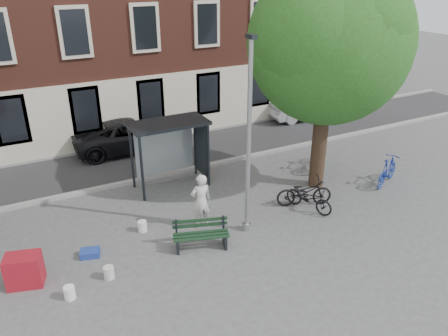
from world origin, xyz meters
name	(u,v)px	position (x,y,z in m)	size (l,w,h in m)	color
ground	(246,229)	(0.00, 0.00, 0.00)	(90.00, 90.00, 0.00)	#4C4C4F
road	(168,155)	(0.00, 7.00, 0.01)	(40.00, 4.00, 0.01)	#28282B
curb_near	(185,170)	(0.00, 5.00, 0.06)	(40.00, 0.25, 0.12)	gray
curb_far	(153,139)	(0.00, 9.00, 0.06)	(40.00, 0.25, 0.12)	gray
lamppost	(248,150)	(0.00, 0.00, 2.78)	(0.28, 0.35, 6.11)	#9EA0A3
tree_right	(332,36)	(4.01, 1.38, 5.62)	(5.76, 5.60, 8.20)	black
bus_shelter	(178,137)	(-0.61, 4.11, 1.92)	(2.85, 1.45, 2.62)	#1E2328
painter	(201,201)	(-1.20, 0.85, 0.94)	(0.69, 0.45, 1.88)	silver
bench	(201,236)	(-1.71, -0.18, 0.40)	(1.75, 1.03, 0.86)	#1E2328
bike_a	(304,192)	(2.61, 0.44, 0.52)	(0.69, 1.97, 1.04)	black
bike_b	(388,171)	(6.50, 0.29, 0.56)	(0.53, 1.87, 1.12)	navy
bike_c	(309,198)	(2.56, 0.10, 0.47)	(0.62, 1.79, 0.94)	black
bike_d	(317,156)	(4.99, 2.72, 0.57)	(0.53, 1.89, 1.14)	black
car_dark	(131,135)	(-1.22, 8.40, 0.72)	(2.39, 5.19, 1.44)	black
car_silver	(307,106)	(8.75, 8.23, 0.72)	(1.53, 4.38, 1.44)	#A2A5A9
red_stand	(24,270)	(-6.56, 0.45, 0.45)	(0.90, 0.60, 0.90)	maroon
blue_crate	(90,253)	(-4.79, 0.92, 0.10)	(0.55, 0.40, 0.20)	navy
bucket_a	(70,293)	(-5.64, -0.67, 0.18)	(0.28, 0.28, 0.36)	white
bucket_b	(142,226)	(-3.00, 1.48, 0.18)	(0.28, 0.28, 0.36)	white
bucket_c	(109,272)	(-4.54, -0.33, 0.18)	(0.28, 0.28, 0.36)	silver
notice_sign	(323,146)	(4.29, 1.58, 1.52)	(0.34, 0.16, 2.06)	#9EA0A3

